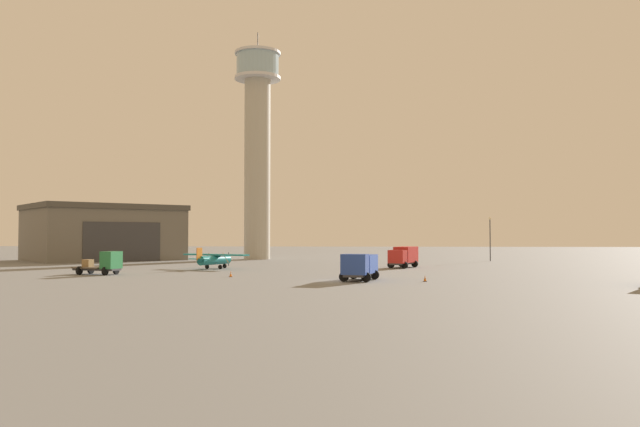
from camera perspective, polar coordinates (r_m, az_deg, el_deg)
name	(u,v)px	position (r m, az deg, el deg)	size (l,w,h in m)	color
ground_plane	(339,281)	(64.43, 1.73, -6.21)	(400.00, 400.00, 0.00)	slate
control_tower	(257,138)	(125.78, -5.76, 6.91)	(9.19, 9.19, 45.51)	#B2AD9E
hangar	(103,233)	(126.54, -19.23, -1.66)	(33.41, 33.10, 10.49)	#6B665B
airplane_teal	(214,259)	(88.80, -9.67, -4.11)	(10.11, 8.01, 3.05)	teal
truck_box_red	(404,256)	(92.14, 7.68, -3.88)	(4.78, 7.04, 3.05)	#38383D
truck_flatbed_green	(104,264)	(79.26, -19.19, -4.35)	(6.03, 3.94, 2.80)	#38383D
truck_box_blue	(360,265)	(65.44, 3.68, -4.75)	(4.18, 6.76, 2.82)	#38383D
light_post_east	(490,235)	(118.63, 15.31, -1.89)	(0.44, 0.44, 8.05)	#38383D
traffic_cone_near_left	(231,274)	(71.64, -8.18, -5.51)	(0.36, 0.36, 0.67)	black
traffic_cone_near_right	(425,278)	(64.68, 9.60, -5.89)	(0.36, 0.36, 0.64)	black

